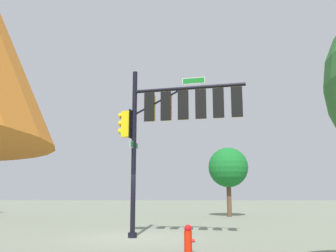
# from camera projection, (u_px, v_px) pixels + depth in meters

# --- Properties ---
(ground_plane) EXTENTS (120.00, 120.00, 0.00)m
(ground_plane) POSITION_uv_depth(u_px,v_px,m) (132.00, 238.00, 14.37)
(ground_plane) COLOR slate
(signal_pole_assembly) EXTENTS (5.24, 1.73, 6.92)m
(signal_pole_assembly) POSITION_uv_depth(u_px,v_px,m) (175.00, 116.00, 14.84)
(signal_pole_assembly) COLOR black
(signal_pole_assembly) RESTS_ON ground_plane
(fire_hydrant) EXTENTS (0.33, 0.24, 0.83)m
(fire_hydrant) POSITION_uv_depth(u_px,v_px,m) (188.00, 239.00, 10.88)
(fire_hydrant) COLOR red
(fire_hydrant) RESTS_ON ground_plane
(tree_mid) EXTENTS (2.93, 2.93, 5.04)m
(tree_mid) POSITION_uv_depth(u_px,v_px,m) (228.00, 168.00, 26.71)
(tree_mid) COLOR brown
(tree_mid) RESTS_ON ground_plane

